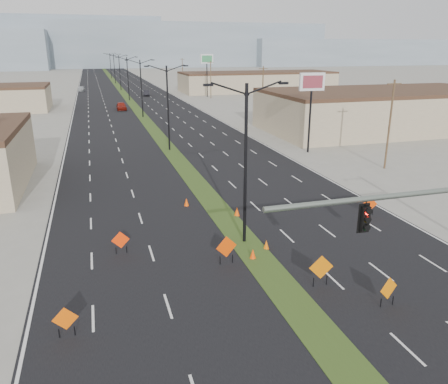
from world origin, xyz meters
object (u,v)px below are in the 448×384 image
object	(u,v)px
car_far	(81,89)
pole_sign_east_near	(312,88)
car_left	(121,106)
cone_2	(237,212)
construction_sign_1	(121,241)
construction_sign_5	(370,205)
streetlight_0	(246,160)
streetlight_3	(128,77)
construction_sign_0	(65,320)
streetlight_5	(114,68)
car_mid	(146,93)
cone_3	(186,202)
cone_1	(253,254)
pole_sign_east_far	(207,62)
construction_sign_3	(321,268)
streetlight_4	(120,71)
construction_sign_2	(226,248)
construction_sign_4	(389,289)
streetlight_2	(141,87)
streetlight_1	(168,105)
cone_0	(266,245)

from	to	relation	value
car_far	pole_sign_east_near	size ratio (longest dim) A/B	0.48
car_left	cone_2	xyz separation A→B (m)	(4.00, -62.66, -0.44)
construction_sign_1	construction_sign_5	size ratio (longest dim) A/B	0.98
streetlight_0	streetlight_3	bearing A→B (deg)	90.00
car_left	construction_sign_0	world-z (taller)	car_left
streetlight_5	car_mid	distance (m)	46.78
streetlight_0	car_far	size ratio (longest dim) A/B	2.23
streetlight_3	cone_3	distance (m)	76.52
streetlight_3	cone_1	distance (m)	86.58
streetlight_3	construction_sign_0	size ratio (longest dim) A/B	6.88
streetlight_3	construction_sign_1	size ratio (longest dim) A/B	6.93
construction_sign_5	pole_sign_east_far	world-z (taller)	pole_sign_east_far
car_far	construction_sign_3	xyz separation A→B (m)	(13.29, -118.39, 0.39)
streetlight_0	streetlight_4	world-z (taller)	same
pole_sign_east_near	car_left	bearing A→B (deg)	116.20
streetlight_3	streetlight_4	xyz separation A→B (m)	(0.00, 28.00, 0.00)
streetlight_0	cone_2	distance (m)	6.85
car_far	construction_sign_5	size ratio (longest dim) A/B	3.06
construction_sign_1	construction_sign_3	world-z (taller)	construction_sign_3
construction_sign_2	construction_sign_4	xyz separation A→B (m)	(6.18, -6.41, -0.11)
construction_sign_0	pole_sign_east_near	world-z (taller)	pole_sign_east_near
cone_1	cone_3	size ratio (longest dim) A/B	0.99
streetlight_0	streetlight_2	xyz separation A→B (m)	(0.00, 56.00, 0.00)
streetlight_1	pole_sign_east_far	size ratio (longest dim) A/B	0.95
streetlight_2	streetlight_3	distance (m)	28.00
construction_sign_4	pole_sign_east_near	world-z (taller)	pole_sign_east_near
car_left	cone_3	distance (m)	59.47
streetlight_1	construction_sign_3	world-z (taller)	streetlight_1
construction_sign_1	pole_sign_east_far	world-z (taller)	pole_sign_east_far
streetlight_3	cone_2	world-z (taller)	streetlight_3
construction_sign_0	construction_sign_4	distance (m)	14.89
streetlight_0	cone_3	xyz separation A→B (m)	(-2.19, 7.68, -5.10)
streetlight_5	construction_sign_0	bearing A→B (deg)	-94.12
construction_sign_0	construction_sign_1	bearing A→B (deg)	67.15
cone_0	cone_3	bearing A→B (deg)	108.98
streetlight_2	construction_sign_5	size ratio (longest dim) A/B	6.82
cone_3	streetlight_0	bearing A→B (deg)	-74.12
car_mid	pole_sign_east_far	bearing A→B (deg)	-18.94
cone_2	construction_sign_2	bearing A→B (deg)	-112.80
streetlight_2	cone_0	world-z (taller)	streetlight_2
streetlight_3	construction_sign_2	xyz separation A→B (m)	(-2.00, -86.59, -4.39)
car_left	construction_sign_3	bearing A→B (deg)	-86.03
car_left	cone_1	distance (m)	69.64
car_left	streetlight_4	bearing A→B (deg)	86.20
construction_sign_5	car_left	bearing A→B (deg)	118.01
streetlight_2	construction_sign_1	xyz separation A→B (m)	(-7.75, -55.47, -4.57)
car_far	cone_2	world-z (taller)	car_far
cone_1	construction_sign_4	bearing A→B (deg)	-55.61
construction_sign_0	streetlight_3	bearing A→B (deg)	80.98
streetlight_0	cone_0	xyz separation A→B (m)	(0.95, -1.43, -5.12)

